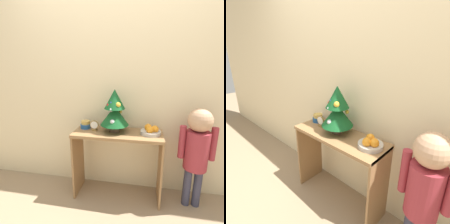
# 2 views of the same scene
# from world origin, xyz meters

# --- Properties ---
(ground_plane) EXTENTS (12.00, 12.00, 0.00)m
(ground_plane) POSITION_xyz_m (0.00, 0.00, 0.00)
(ground_plane) COLOR #997F60
(back_wall) EXTENTS (7.00, 0.05, 2.50)m
(back_wall) POSITION_xyz_m (0.00, 0.40, 1.25)
(back_wall) COLOR beige
(back_wall) RESTS_ON ground_plane
(console_table) EXTENTS (0.93, 0.36, 0.75)m
(console_table) POSITION_xyz_m (0.00, 0.18, 0.56)
(console_table) COLOR olive
(console_table) RESTS_ON ground_plane
(mini_tree) EXTENTS (0.30, 0.30, 0.45)m
(mini_tree) POSITION_xyz_m (-0.04, 0.20, 0.99)
(mini_tree) COLOR #4C3828
(mini_tree) RESTS_ON console_table
(fruit_bowl) EXTENTS (0.21, 0.21, 0.10)m
(fruit_bowl) POSITION_xyz_m (0.34, 0.19, 0.79)
(fruit_bowl) COLOR #B7B2A8
(fruit_bowl) RESTS_ON console_table
(singing_bowl) EXTENTS (0.12, 0.12, 0.09)m
(singing_bowl) POSITION_xyz_m (-0.37, 0.25, 0.79)
(singing_bowl) COLOR #235189
(singing_bowl) RESTS_ON console_table
(desk_clock) EXTENTS (0.09, 0.04, 0.11)m
(desk_clock) POSITION_xyz_m (-0.25, 0.18, 0.81)
(desk_clock) COLOR olive
(desk_clock) RESTS_ON console_table
(child_figure) EXTENTS (0.35, 0.23, 1.05)m
(child_figure) POSITION_xyz_m (0.79, 0.16, 0.67)
(child_figure) COLOR #38384C
(child_figure) RESTS_ON ground_plane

